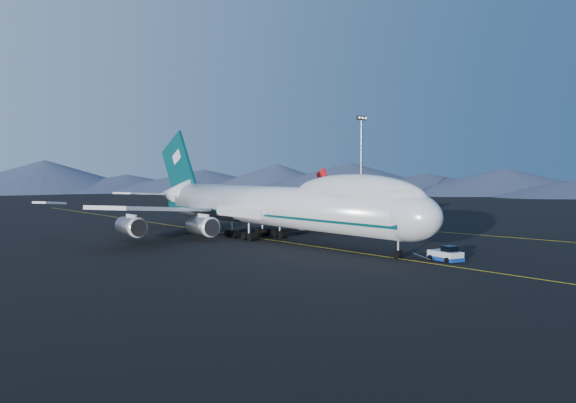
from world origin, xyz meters
TOP-DOWN VIEW (x-y plane):
  - ground at (0.00, 0.00)m, footprint 500.00×500.00m
  - taxiway_line_main at (0.00, 0.00)m, footprint 0.25×220.00m
  - taxiway_line_side at (30.00, 10.00)m, footprint 28.08×198.09m
  - boeing_747 at (0.00, 0.03)m, footprint 59.62×72.43m
  - pushback_tug at (3.00, -31.78)m, footprint 3.18×4.88m
  - second_jet at (68.29, 47.01)m, footprint 37.24×42.07m
  - service_van at (60.38, 25.44)m, footprint 2.43×4.65m
  - floodlight_mast at (77.10, 57.70)m, footprint 3.44×2.58m

SIDE VIEW (x-z plane):
  - ground at x=0.00m, z-range 0.00..0.00m
  - taxiway_line_main at x=0.00m, z-range 0.01..0.01m
  - taxiway_line_side at x=30.00m, z-range 0.01..0.01m
  - service_van at x=60.38m, z-range 0.00..1.25m
  - pushback_tug at x=3.00m, z-range -0.37..1.63m
  - second_jet at x=68.29m, z-range -2.36..9.61m
  - boeing_747 at x=0.00m, z-range -3.87..15.50m
  - floodlight_mast at x=77.10m, z-range 0.19..28.01m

